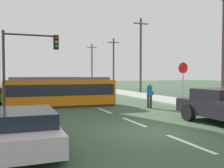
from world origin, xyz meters
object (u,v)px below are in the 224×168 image
object	(u,v)px
parked_sedan_far	(12,90)
utility_pole_near	(223,45)
traffic_light_mast	(28,55)
parked_sedan_near	(22,129)
parked_sedan_mid	(12,94)
utility_pole_mid	(141,54)
pedestrian_crossing	(150,94)
streetcar_tram	(60,91)
utility_pole_distant	(92,64)
utility_pole_far	(114,63)
stop_sign	(183,74)
city_bus	(49,85)

from	to	relation	value
parked_sedan_far	utility_pole_near	xyz separation A→B (m)	(14.52, -12.64, 3.70)
traffic_light_mast	parked_sedan_near	bearing A→B (deg)	-94.84
parked_sedan_mid	utility_pole_mid	distance (m)	15.06
pedestrian_crossing	parked_sedan_mid	bearing A→B (deg)	139.84
streetcar_tram	utility_pole_distant	xyz separation A→B (m)	(10.80, 27.94, 2.99)
streetcar_tram	pedestrian_crossing	xyz separation A→B (m)	(5.26, -3.09, -0.09)
pedestrian_crossing	utility_pole_distant	distance (m)	31.67
parked_sedan_far	utility_pole_mid	bearing A→B (deg)	-4.30
pedestrian_crossing	parked_sedan_mid	world-z (taller)	pedestrian_crossing
streetcar_tram	utility_pole_mid	world-z (taller)	utility_pole_mid
parked_sedan_near	utility_pole_mid	world-z (taller)	utility_pole_mid
streetcar_tram	parked_sedan_far	distance (m)	10.12
streetcar_tram	utility_pole_far	bearing A→B (deg)	58.30
parked_sedan_near	utility_pole_distant	bearing A→B (deg)	70.18
utility_pole_far	stop_sign	bearing A→B (deg)	-98.40
streetcar_tram	utility_pole_far	size ratio (longest dim) A/B	0.98
parked_sedan_near	traffic_light_mast	distance (m)	8.08
parked_sedan_near	parked_sedan_far	bearing A→B (deg)	90.44
utility_pole_mid	utility_pole_distant	distance (m)	19.34
stop_sign	parked_sedan_mid	bearing A→B (deg)	148.58
streetcar_tram	utility_pole_distant	world-z (taller)	utility_pole_distant
stop_sign	utility_pole_mid	distance (m)	11.97
pedestrian_crossing	utility_pole_distant	xyz separation A→B (m)	(5.54, 31.03, 3.09)
utility_pole_distant	parked_sedan_near	bearing A→B (deg)	-109.82
parked_sedan_far	stop_sign	bearing A→B (deg)	-48.38
stop_sign	traffic_light_mast	xyz separation A→B (m)	(-10.30, 0.40, 1.08)
streetcar_tram	utility_pole_far	distance (m)	21.38
utility_pole_near	utility_pole_distant	size ratio (longest dim) A/B	1.07
utility_pole_mid	stop_sign	bearing A→B (deg)	-103.11
traffic_light_mast	utility_pole_mid	bearing A→B (deg)	40.46
city_bus	parked_sedan_far	distance (m)	3.76
pedestrian_crossing	parked_sedan_near	world-z (taller)	pedestrian_crossing
pedestrian_crossing	parked_sedan_far	bearing A→B (deg)	123.12
streetcar_tram	utility_pole_near	bearing A→B (deg)	-14.65
streetcar_tram	city_bus	world-z (taller)	streetcar_tram
utility_pole_mid	utility_pole_distant	world-z (taller)	utility_pole_mid
pedestrian_crossing	traffic_light_mast	world-z (taller)	traffic_light_mast
utility_pole_near	parked_sedan_near	bearing A→B (deg)	-153.86
pedestrian_crossing	stop_sign	world-z (taller)	stop_sign
city_bus	utility_pole_distant	size ratio (longest dim) A/B	0.77
parked_sedan_far	utility_pole_far	world-z (taller)	utility_pole_far
traffic_light_mast	utility_pole_near	bearing A→B (deg)	-2.31
parked_sedan_mid	utility_pole_mid	size ratio (longest dim) A/B	0.53
streetcar_tram	parked_sedan_mid	size ratio (longest dim) A/B	1.63
utility_pole_far	city_bus	bearing A→B (deg)	-137.18
stop_sign	parked_sedan_near	bearing A→B (deg)	-146.63
stop_sign	streetcar_tram	bearing A→B (deg)	160.55
utility_pole_mid	traffic_light_mast	bearing A→B (deg)	-139.54
parked_sedan_mid	utility_pole_distant	size ratio (longest dim) A/B	0.58
utility_pole_mid	utility_pole_far	xyz separation A→B (m)	(0.41, 9.41, -0.54)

